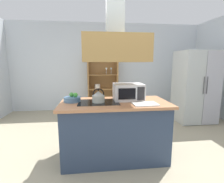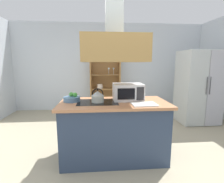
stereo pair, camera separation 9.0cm
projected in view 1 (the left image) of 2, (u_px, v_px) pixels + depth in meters
name	position (u px, v px, depth m)	size (l,w,h in m)	color
ground_plane	(123.00, 157.00, 2.66)	(7.80, 7.80, 0.00)	tan
wall_back	(107.00, 67.00, 5.38)	(6.00, 0.12, 2.70)	silver
kitchen_island	(115.00, 130.00, 2.61)	(1.63, 0.80, 0.90)	#2C3C56
range_hood	(115.00, 42.00, 2.39)	(0.90, 0.70, 1.21)	#A98145
refrigerator	(195.00, 87.00, 4.24)	(0.90, 0.78, 1.78)	#BABFBB
dish_cabinet	(103.00, 86.00, 5.24)	(0.92, 0.40, 1.74)	#9F713D
kettle	(98.00, 96.00, 2.50)	(0.19, 0.19, 0.21)	beige
cutting_board	(145.00, 104.00, 2.36)	(0.34, 0.24, 0.02)	white
microwave	(128.00, 92.00, 2.65)	(0.46, 0.35, 0.26)	silver
fruit_bowl	(72.00, 99.00, 2.55)	(0.25, 0.25, 0.13)	#4C7299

